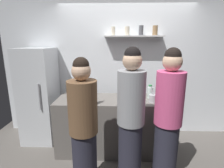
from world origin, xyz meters
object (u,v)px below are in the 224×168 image
object	(u,v)px
refrigerator	(40,95)
wine_bottle_amber_glass	(137,91)
person_brown_jacket	(84,129)
person_pink_top	(168,120)
wine_bottle_green_glass	(160,89)
wine_bottle_dark_glass	(94,96)
person_grey_hoodie	(131,119)
water_bottle_plastic	(150,92)
utensil_holder	(153,98)
baking_pan	(81,94)

from	to	relation	value
refrigerator	wine_bottle_amber_glass	bearing A→B (deg)	-7.66
person_brown_jacket	person_pink_top	bearing A→B (deg)	-111.41
wine_bottle_green_glass	person_brown_jacket	distance (m)	1.60
wine_bottle_dark_glass	person_grey_hoodie	distance (m)	0.69
wine_bottle_green_glass	wine_bottle_dark_glass	bearing A→B (deg)	-154.54
wine_bottle_green_glass	water_bottle_plastic	size ratio (longest dim) A/B	1.33
refrigerator	person_grey_hoodie	distance (m)	1.91
refrigerator	utensil_holder	size ratio (longest dim) A/B	7.71
wine_bottle_dark_glass	wine_bottle_amber_glass	bearing A→B (deg)	27.85
wine_bottle_dark_glass	water_bottle_plastic	size ratio (longest dim) A/B	1.50
wine_bottle_green_glass	person_pink_top	bearing A→B (deg)	-96.94
refrigerator	wine_bottle_dark_glass	distance (m)	1.26
baking_pan	person_grey_hoodie	distance (m)	1.17
person_pink_top	wine_bottle_amber_glass	bearing A→B (deg)	-108.40
person_pink_top	refrigerator	bearing A→B (deg)	-65.45
refrigerator	wine_bottle_amber_glass	size ratio (longest dim) A/B	5.72
refrigerator	wine_bottle_green_glass	world-z (taller)	refrigerator
wine_bottle_green_glass	wine_bottle_amber_glass	world-z (taller)	same
wine_bottle_green_glass	person_grey_hoodie	world-z (taller)	person_grey_hoodie
wine_bottle_amber_glass	person_grey_hoodie	world-z (taller)	person_grey_hoodie
utensil_holder	water_bottle_plastic	world-z (taller)	water_bottle_plastic
water_bottle_plastic	person_grey_hoodie	xyz separation A→B (m)	(-0.36, -0.76, -0.13)
refrigerator	person_pink_top	bearing A→B (deg)	-26.27
refrigerator	person_grey_hoodie	bearing A→B (deg)	-32.76
wine_bottle_amber_glass	person_brown_jacket	size ratio (longest dim) A/B	0.18
wine_bottle_dark_glass	person_brown_jacket	xyz separation A→B (m)	(-0.05, -0.59, -0.22)
baking_pan	refrigerator	bearing A→B (deg)	167.10
wine_bottle_green_glass	person_pink_top	size ratio (longest dim) A/B	0.17
utensil_holder	person_grey_hoodie	size ratio (longest dim) A/B	0.13
wine_bottle_amber_glass	water_bottle_plastic	size ratio (longest dim) A/B	1.33
utensil_holder	wine_bottle_dark_glass	size ratio (longest dim) A/B	0.66
person_brown_jacket	water_bottle_plastic	bearing A→B (deg)	-76.03
person_grey_hoodie	person_pink_top	distance (m)	0.46
utensil_holder	person_brown_jacket	world-z (taller)	person_brown_jacket
wine_bottle_dark_glass	utensil_holder	bearing A→B (deg)	8.24
wine_bottle_dark_glass	person_pink_top	xyz separation A→B (m)	(0.97, -0.42, -0.16)
refrigerator	person_grey_hoodie	world-z (taller)	person_grey_hoodie
person_grey_hoodie	person_brown_jacket	distance (m)	0.59
baking_pan	wine_bottle_dark_glass	world-z (taller)	wine_bottle_dark_glass
wine_bottle_dark_glass	person_pink_top	bearing A→B (deg)	-23.47
baking_pan	water_bottle_plastic	bearing A→B (deg)	-4.34
refrigerator	baking_pan	bearing A→B (deg)	-12.90
person_grey_hoodie	person_pink_top	world-z (taller)	person_grey_hoodie
water_bottle_plastic	person_brown_jacket	size ratio (longest dim) A/B	0.14
wine_bottle_green_glass	wine_bottle_amber_glass	size ratio (longest dim) A/B	1.00
refrigerator	wine_bottle_amber_glass	xyz separation A→B (m)	(1.77, -0.24, 0.17)
utensil_holder	wine_bottle_amber_glass	xyz separation A→B (m)	(-0.21, 0.23, 0.05)
baking_pan	person_brown_jacket	world-z (taller)	person_brown_jacket
wine_bottle_amber_glass	person_brown_jacket	bearing A→B (deg)	-127.66
wine_bottle_green_glass	utensil_holder	bearing A→B (deg)	-117.29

